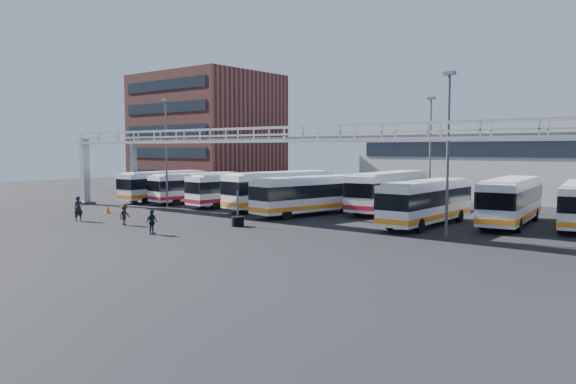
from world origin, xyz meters
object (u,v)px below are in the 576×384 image
Objects in this scene: light_pole_mid at (448,146)px; bus_7 at (511,199)px; bus_6 at (427,201)px; cone_left at (108,209)px; pedestrian_d at (152,222)px; tire_stack at (238,220)px; pedestrian_a at (78,209)px; light_pole_left at (166,147)px; bus_2 at (237,188)px; bus_1 at (197,186)px; bus_5 at (388,190)px; bus_3 at (280,189)px; pedestrian_c at (124,215)px; bus_4 at (308,194)px; bus_0 at (164,185)px; cone_right at (123,209)px; light_pole_back at (430,147)px.

bus_7 is at bearing 81.47° from light_pole_mid.
cone_left is (-24.89, -9.68, -1.44)m from bus_6.
tire_stack is (1.68, 6.24, -0.38)m from pedestrian_d.
light_pole_mid is at bearing -59.26° from pedestrian_a.
bus_2 is (4.25, 5.03, -3.97)m from light_pole_left.
bus_7 is (25.02, 2.47, 0.13)m from bus_2.
bus_5 is at bearing 19.67° from bus_1.
light_pole_left is at bearing -142.75° from bus_3.
pedestrian_c is (-17.26, -13.31, -1.05)m from bus_6.
bus_3 is (10.91, 0.25, 0.22)m from bus_1.
light_pole_mid reaches higher than pedestrian_c.
pedestrian_c reaches higher than cone_left.
light_pole_mid is 0.94× the size of bus_4.
bus_0 is 4.10× the size of tire_stack.
pedestrian_c is at bearing -123.89° from bus_5.
light_pole_mid is 5.30× the size of pedestrian_a.
cone_right is at bearing -101.61° from bus_2.
light_pole_back reaches higher than cone_left.
light_pole_back is 23.52m from bus_1.
bus_2 is 20.46m from bus_6.
light_pole_mid reaches higher than bus_0.
bus_5 is 8.78m from bus_6.
bus_2 is at bearing 15.77° from pedestrian_d.
bus_6 is 13.60m from tire_stack.
cone_left is at bearing -141.63° from cone_right.
pedestrian_a is at bearing -154.52° from tire_stack.
bus_1 is at bearing 168.64° from light_pole_mid.
pedestrian_c is 8.46m from cone_left.
bus_7 reaches higher than pedestrian_d.
bus_4 is (4.52, -1.85, -0.13)m from bus_3.
pedestrian_d is (9.87, -0.73, -0.15)m from pedestrian_a.
bus_6 is at bearing 2.45° from bus_3.
bus_4 is (14.12, 3.29, -3.94)m from light_pole_left.
tire_stack is at bearing -109.98° from bus_5.
bus_4 is at bearing 162.82° from light_pole_mid.
light_pole_left is at bearing -172.62° from bus_6.
light_pole_back is at bearing -25.30° from pedestrian_a.
bus_3 reaches higher than cone_left.
pedestrian_a is at bearing -132.26° from bus_5.
cone_left is (1.06, -11.17, -1.32)m from bus_1.
cone_left is at bearing -64.10° from bus_0.
bus_3 reaches higher than bus_7.
pedestrian_c is 7.96m from cone_right.
bus_2 reaches higher than bus_1.
bus_0 is 23.99m from pedestrian_d.
light_pole_left is 13.81× the size of cone_left.
light_pole_back is 14.75× the size of cone_right.
light_pole_back is at bearing 64.71° from bus_5.
cone_right is (-23.83, -8.84, -1.46)m from bus_6.
bus_4 is at bearing -17.01° from pedestrian_d.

